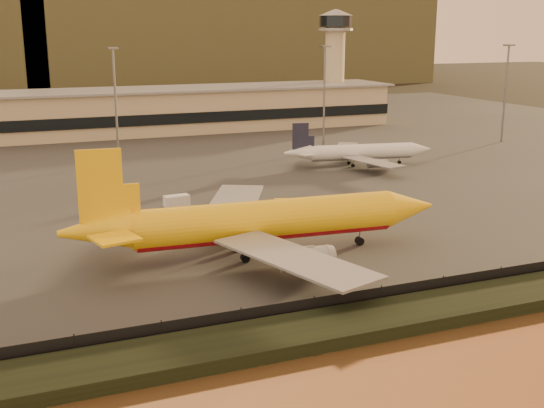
{
  "coord_description": "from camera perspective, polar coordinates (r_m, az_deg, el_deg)",
  "views": [
    {
      "loc": [
        -34.7,
        -72.11,
        29.13
      ],
      "look_at": [
        -0.54,
        12.0,
        5.93
      ],
      "focal_mm": 45.0,
      "sensor_mm": 36.0,
      "label": 1
    }
  ],
  "objects": [
    {
      "name": "white_narrowbody_jet",
      "position": [
        151.2,
        7.29,
        4.31
      ],
      "size": [
        33.8,
        32.58,
        9.74
      ],
      "rotation": [
        0.0,
        0.0,
        -0.18
      ],
      "color": "white",
      "rests_on": "tarmac"
    },
    {
      "name": "ground",
      "position": [
        85.17,
        3.39,
        -5.69
      ],
      "size": [
        900.0,
        900.0,
        0.0
      ],
      "primitive_type": "plane",
      "color": "black",
      "rests_on": "ground"
    },
    {
      "name": "distant_hills",
      "position": [
        412.36,
        -20.79,
        13.75
      ],
      "size": [
        470.0,
        160.0,
        70.0
      ],
      "color": "brown",
      "rests_on": "ground"
    },
    {
      "name": "apron_light_masts",
      "position": [
        155.86,
        -3.47,
        9.37
      ],
      "size": [
        152.2,
        12.2,
        25.4
      ],
      "color": "slate",
      "rests_on": "tarmac"
    },
    {
      "name": "embankment",
      "position": [
        71.07,
        9.37,
        -9.45
      ],
      "size": [
        320.0,
        7.0,
        1.4
      ],
      "primitive_type": "cube",
      "color": "black",
      "rests_on": "ground"
    },
    {
      "name": "dhl_cargo_jet",
      "position": [
        89.38,
        -0.99,
        -1.5
      ],
      "size": [
        51.11,
        49.92,
        15.26
      ],
      "rotation": [
        0.0,
        0.0,
        -0.08
      ],
      "color": "yellow",
      "rests_on": "tarmac"
    },
    {
      "name": "tarmac",
      "position": [
        173.13,
        -10.26,
        4.45
      ],
      "size": [
        320.0,
        220.0,
        0.2
      ],
      "primitive_type": "cube",
      "color": "#2D2D2D",
      "rests_on": "ground"
    },
    {
      "name": "perimeter_fence",
      "position": [
        73.98,
        7.77,
        -7.9
      ],
      "size": [
        300.0,
        0.05,
        2.2
      ],
      "primitive_type": "cube",
      "color": "black",
      "rests_on": "tarmac"
    },
    {
      "name": "gse_vehicle_white",
      "position": [
        116.3,
        -7.98,
        0.27
      ],
      "size": [
        4.41,
        2.38,
        1.9
      ],
      "primitive_type": "cube",
      "rotation": [
        0.0,
        0.0,
        0.12
      ],
      "color": "white",
      "rests_on": "tarmac"
    },
    {
      "name": "terminal_building",
      "position": [
        200.01,
        -16.3,
        7.19
      ],
      "size": [
        202.0,
        25.0,
        12.6
      ],
      "color": "#C5AF89",
      "rests_on": "tarmac"
    },
    {
      "name": "gse_vehicle_yellow",
      "position": [
        113.84,
        1.09,
        0.02
      ],
      "size": [
        3.85,
        2.66,
        1.59
      ],
      "primitive_type": "cube",
      "rotation": [
        0.0,
        0.0,
        -0.33
      ],
      "color": "yellow",
      "rests_on": "tarmac"
    },
    {
      "name": "control_tower",
      "position": [
        228.64,
        5.29,
        12.4
      ],
      "size": [
        11.2,
        11.2,
        35.5
      ],
      "color": "#C5AF89",
      "rests_on": "tarmac"
    }
  ]
}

